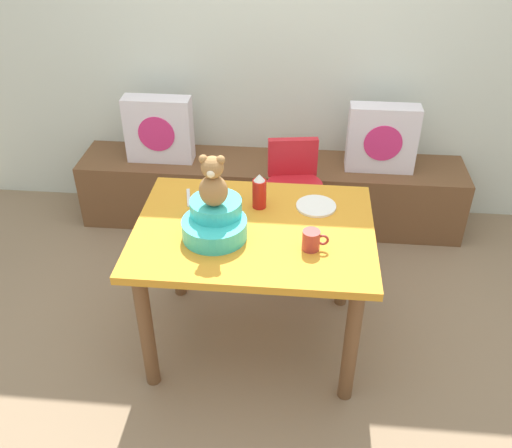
# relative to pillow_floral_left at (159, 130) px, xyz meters

# --- Properties ---
(ground_plane) EXTENTS (8.00, 8.00, 0.00)m
(ground_plane) POSITION_rel_pillow_floral_left_xyz_m (0.74, -1.16, -0.68)
(ground_plane) COLOR #8C7256
(back_wall) EXTENTS (4.40, 0.10, 2.60)m
(back_wall) POSITION_rel_pillow_floral_left_xyz_m (0.74, 0.29, 0.62)
(back_wall) COLOR silver
(back_wall) RESTS_ON ground_plane
(window_bench) EXTENTS (2.60, 0.44, 0.46)m
(window_bench) POSITION_rel_pillow_floral_left_xyz_m (0.74, 0.02, -0.45)
(window_bench) COLOR brown
(window_bench) RESTS_ON ground_plane
(pillow_floral_left) EXTENTS (0.44, 0.15, 0.44)m
(pillow_floral_left) POSITION_rel_pillow_floral_left_xyz_m (0.00, 0.00, 0.00)
(pillow_floral_left) COLOR silver
(pillow_floral_left) RESTS_ON window_bench
(pillow_floral_right) EXTENTS (0.44, 0.15, 0.44)m
(pillow_floral_right) POSITION_rel_pillow_floral_left_xyz_m (1.45, 0.00, 0.00)
(pillow_floral_right) COLOR silver
(pillow_floral_right) RESTS_ON window_bench
(book_stack) EXTENTS (0.20, 0.14, 0.08)m
(book_stack) POSITION_rel_pillow_floral_left_xyz_m (0.90, 0.02, -0.18)
(book_stack) COLOR #C37B43
(book_stack) RESTS_ON window_bench
(dining_table) EXTENTS (1.14, 0.86, 0.74)m
(dining_table) POSITION_rel_pillow_floral_left_xyz_m (0.74, -1.16, -0.06)
(dining_table) COLOR orange
(dining_table) RESTS_ON ground_plane
(highchair) EXTENTS (0.36, 0.48, 0.79)m
(highchair) POSITION_rel_pillow_floral_left_xyz_m (0.91, -0.42, -0.16)
(highchair) COLOR red
(highchair) RESTS_ON ground_plane
(infant_seat_teal) EXTENTS (0.30, 0.33, 0.16)m
(infant_seat_teal) POSITION_rel_pillow_floral_left_xyz_m (0.57, -1.23, 0.13)
(infant_seat_teal) COLOR #37C3BE
(infant_seat_teal) RESTS_ON dining_table
(teddy_bear) EXTENTS (0.13, 0.12, 0.25)m
(teddy_bear) POSITION_rel_pillow_floral_left_xyz_m (0.57, -1.23, 0.34)
(teddy_bear) COLOR #9E6F40
(teddy_bear) RESTS_ON infant_seat_teal
(ketchup_bottle) EXTENTS (0.07, 0.07, 0.18)m
(ketchup_bottle) POSITION_rel_pillow_floral_left_xyz_m (0.75, -0.97, 0.15)
(ketchup_bottle) COLOR red
(ketchup_bottle) RESTS_ON dining_table
(coffee_mug) EXTENTS (0.12, 0.08, 0.09)m
(coffee_mug) POSITION_rel_pillow_floral_left_xyz_m (1.01, -1.30, 0.11)
(coffee_mug) COLOR #9E332D
(coffee_mug) RESTS_ON dining_table
(dinner_plate_near) EXTENTS (0.20, 0.20, 0.01)m
(dinner_plate_near) POSITION_rel_pillow_floral_left_xyz_m (1.03, -0.95, 0.07)
(dinner_plate_near) COLOR white
(dinner_plate_near) RESTS_ON dining_table
(cell_phone) EXTENTS (0.15, 0.15, 0.01)m
(cell_phone) POSITION_rel_pillow_floral_left_xyz_m (0.58, -0.88, 0.06)
(cell_phone) COLOR black
(cell_phone) RESTS_ON dining_table
(table_fork) EXTENTS (0.05, 0.17, 0.01)m
(table_fork) POSITION_rel_pillow_floral_left_xyz_m (0.38, -0.93, 0.06)
(table_fork) COLOR silver
(table_fork) RESTS_ON dining_table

